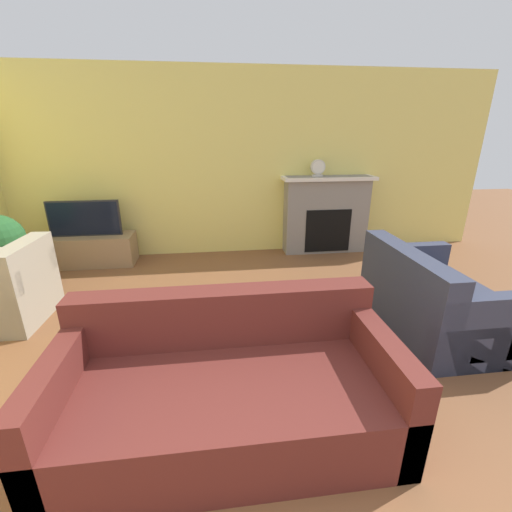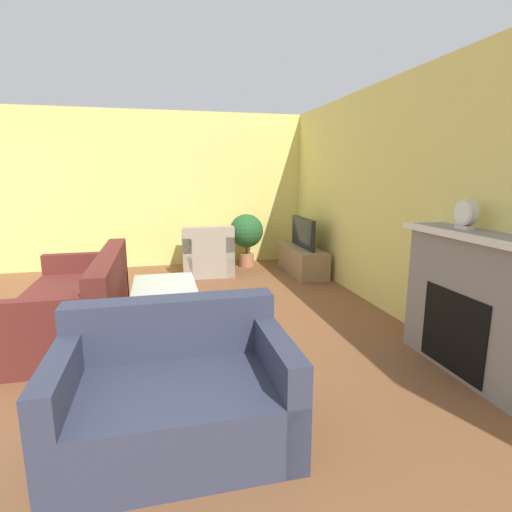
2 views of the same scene
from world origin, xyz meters
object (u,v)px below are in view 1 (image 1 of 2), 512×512
(couch_sectional, at_px, (228,389))
(coffee_table, at_px, (228,304))
(couch_loveseat, at_px, (433,301))
(armchair_by_window, at_px, (1,294))
(tv, at_px, (84,218))
(mantel_clock, at_px, (318,168))

(couch_sectional, xyz_separation_m, coffee_table, (0.05, 0.90, 0.13))
(couch_loveseat, relative_size, armchair_by_window, 1.52)
(tv, distance_m, couch_sectional, 3.68)
(couch_sectional, relative_size, armchair_by_window, 2.26)
(armchair_by_window, bearing_deg, mantel_clock, 116.86)
(tv, xyz_separation_m, mantel_clock, (3.37, 0.16, 0.63))
(mantel_clock, bearing_deg, tv, -177.27)
(couch_sectional, height_order, couch_loveseat, same)
(armchair_by_window, bearing_deg, coffee_table, 74.39)
(coffee_table, bearing_deg, couch_sectional, -93.38)
(mantel_clock, bearing_deg, coffee_table, -121.46)
(tv, bearing_deg, couch_sectional, -59.97)
(couch_sectional, height_order, mantel_clock, mantel_clock)
(couch_sectional, height_order, armchair_by_window, same)
(tv, height_order, armchair_by_window, tv)
(tv, relative_size, coffee_table, 0.89)
(mantel_clock, bearing_deg, armchair_by_window, -155.48)
(armchair_by_window, relative_size, mantel_clock, 3.69)
(armchair_by_window, height_order, coffee_table, armchair_by_window)
(couch_sectional, relative_size, coffee_table, 1.91)
(tv, xyz_separation_m, couch_sectional, (1.83, -3.17, -0.40))
(armchair_by_window, bearing_deg, couch_sectional, 55.78)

